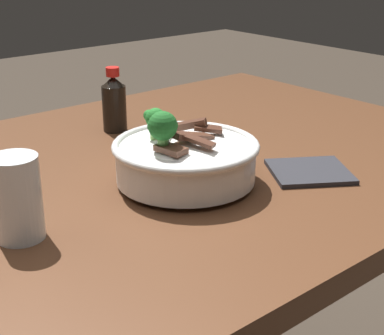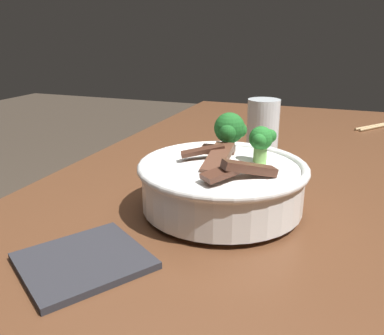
# 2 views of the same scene
# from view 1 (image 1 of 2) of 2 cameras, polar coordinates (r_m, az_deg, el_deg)

# --- Properties ---
(dining_table) EXTENTS (1.52, 0.86, 0.80)m
(dining_table) POSITION_cam_1_polar(r_m,az_deg,el_deg) (1.04, -9.01, -8.77)
(dining_table) COLOR #56331E
(dining_table) RESTS_ON ground
(rice_bowl) EXTENTS (0.24, 0.24, 0.13)m
(rice_bowl) POSITION_cam_1_polar(r_m,az_deg,el_deg) (0.94, -0.69, 1.05)
(rice_bowl) COLOR white
(rice_bowl) RESTS_ON dining_table
(drinking_glass) EXTENTS (0.06, 0.06, 0.12)m
(drinking_glass) POSITION_cam_1_polar(r_m,az_deg,el_deg) (0.81, -16.45, -3.40)
(drinking_glass) COLOR white
(drinking_glass) RESTS_ON dining_table
(soy_sauce_bottle) EXTENTS (0.05, 0.05, 0.13)m
(soy_sauce_bottle) POSITION_cam_1_polar(r_m,az_deg,el_deg) (1.21, -7.52, 6.19)
(soy_sauce_bottle) COLOR black
(soy_sauce_bottle) RESTS_ON dining_table
(folded_napkin) EXTENTS (0.17, 0.17, 0.01)m
(folded_napkin) POSITION_cam_1_polar(r_m,az_deg,el_deg) (1.02, 11.27, -0.38)
(folded_napkin) COLOR #28282D
(folded_napkin) RESTS_ON dining_table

